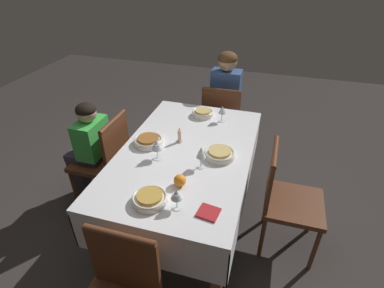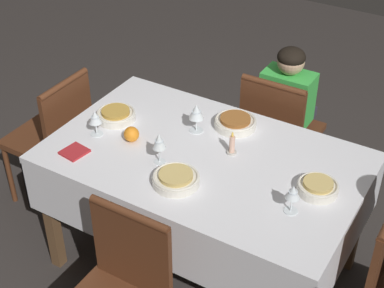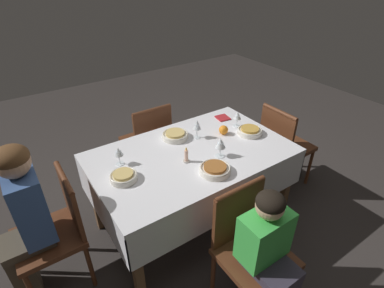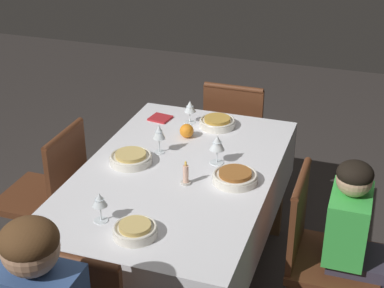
# 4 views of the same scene
# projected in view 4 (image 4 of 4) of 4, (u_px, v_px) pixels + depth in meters

# --- Properties ---
(ground_plane) EXTENTS (8.00, 8.00, 0.00)m
(ground_plane) POSITION_uv_depth(u_px,v_px,m) (179.00, 288.00, 3.30)
(ground_plane) COLOR #332D2B
(dining_table) EXTENTS (1.54, 0.95, 0.76)m
(dining_table) POSITION_uv_depth(u_px,v_px,m) (177.00, 187.00, 3.00)
(dining_table) COLOR silver
(dining_table) RESTS_ON ground_plane
(chair_north) EXTENTS (0.42, 0.43, 0.89)m
(chair_north) POSITION_uv_depth(u_px,v_px,m) (322.00, 251.00, 2.79)
(chair_north) COLOR #562D19
(chair_north) RESTS_ON ground_plane
(chair_south) EXTENTS (0.42, 0.43, 0.89)m
(chair_south) POSITION_uv_depth(u_px,v_px,m) (50.00, 191.00, 3.28)
(chair_south) COLOR #562D19
(chair_south) RESTS_ON ground_plane
(chair_west) EXTENTS (0.43, 0.42, 0.89)m
(chair_west) POSITION_uv_depth(u_px,v_px,m) (237.00, 133.00, 3.95)
(chair_west) COLOR #562D19
(chair_west) RESTS_ON ground_plane
(person_child_green) EXTENTS (0.30, 0.33, 1.00)m
(person_child_green) POSITION_uv_depth(u_px,v_px,m) (359.00, 249.00, 2.72)
(person_child_green) COLOR #383342
(person_child_green) RESTS_ON ground_plane
(bowl_east) EXTENTS (0.19, 0.19, 0.06)m
(bowl_east) POSITION_uv_depth(u_px,v_px,m) (135.00, 230.00, 2.45)
(bowl_east) COLOR silver
(bowl_east) RESTS_ON dining_table
(wine_glass_east) EXTENTS (0.07, 0.07, 0.14)m
(wine_glass_east) POSITION_uv_depth(u_px,v_px,m) (99.00, 201.00, 2.51)
(wine_glass_east) COLOR white
(wine_glass_east) RESTS_ON dining_table
(bowl_north) EXTENTS (0.22, 0.22, 0.06)m
(bowl_north) POSITION_uv_depth(u_px,v_px,m) (235.00, 177.00, 2.85)
(bowl_north) COLOR silver
(bowl_north) RESTS_ON dining_table
(wine_glass_north) EXTENTS (0.08, 0.08, 0.16)m
(wine_glass_north) POSITION_uv_depth(u_px,v_px,m) (217.00, 143.00, 2.98)
(wine_glass_north) COLOR white
(wine_glass_north) RESTS_ON dining_table
(bowl_south) EXTENTS (0.22, 0.22, 0.06)m
(bowl_south) POSITION_uv_depth(u_px,v_px,m) (131.00, 158.00, 3.02)
(bowl_south) COLOR silver
(bowl_south) RESTS_ON dining_table
(wine_glass_south) EXTENTS (0.07, 0.07, 0.16)m
(wine_glass_south) POSITION_uv_depth(u_px,v_px,m) (159.00, 132.00, 3.08)
(wine_glass_south) COLOR white
(wine_glass_south) RESTS_ON dining_table
(bowl_west) EXTENTS (0.21, 0.21, 0.06)m
(bowl_west) POSITION_uv_depth(u_px,v_px,m) (217.00, 122.00, 3.41)
(bowl_west) COLOR silver
(bowl_west) RESTS_ON dining_table
(wine_glass_west) EXTENTS (0.07, 0.07, 0.14)m
(wine_glass_west) POSITION_uv_depth(u_px,v_px,m) (190.00, 107.00, 3.43)
(wine_glass_west) COLOR white
(wine_glass_west) RESTS_ON dining_table
(candle_centerpiece) EXTENTS (0.05, 0.05, 0.12)m
(candle_centerpiece) POSITION_uv_depth(u_px,v_px,m) (186.00, 176.00, 2.82)
(candle_centerpiece) COLOR beige
(candle_centerpiece) RESTS_ON dining_table
(orange_fruit) EXTENTS (0.08, 0.08, 0.08)m
(orange_fruit) POSITION_uv_depth(u_px,v_px,m) (187.00, 131.00, 3.28)
(orange_fruit) COLOR orange
(orange_fruit) RESTS_ON dining_table
(napkin_red_folded) EXTENTS (0.13, 0.13, 0.01)m
(napkin_red_folded) POSITION_uv_depth(u_px,v_px,m) (160.00, 118.00, 3.51)
(napkin_red_folded) COLOR #AD2328
(napkin_red_folded) RESTS_ON dining_table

